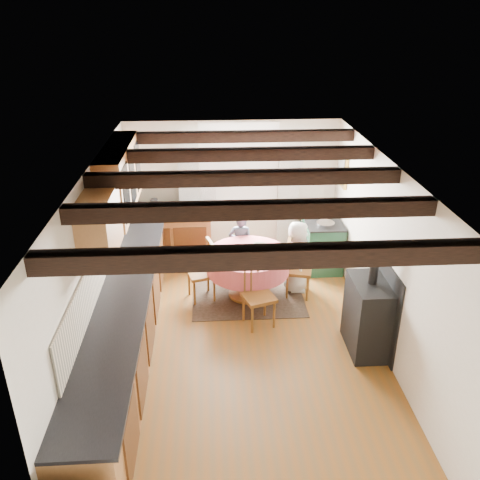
{
  "coord_description": "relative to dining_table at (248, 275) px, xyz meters",
  "views": [
    {
      "loc": [
        -0.39,
        -5.52,
        4.11
      ],
      "look_at": [
        0.0,
        0.8,
        1.15
      ],
      "focal_mm": 37.81,
      "sensor_mm": 36.0,
      "label": 1
    }
  ],
  "objects": [
    {
      "name": "wall_cabinet_glass",
      "position": [
        -1.78,
        0.01,
        1.57
      ],
      "size": [
        0.34,
        1.8,
        0.9
      ],
      "primitive_type": "cube",
      "color": "#A16B3A",
      "rests_on": "wall_left"
    },
    {
      "name": "wall_back",
      "position": [
        -0.15,
        1.56,
        0.82
      ],
      "size": [
        3.6,
        0.0,
        2.4
      ],
      "primitive_type": "cube",
      "color": "silver",
      "rests_on": "ground"
    },
    {
      "name": "chair_right",
      "position": [
        0.78,
        0.01,
        0.09
      ],
      "size": [
        0.51,
        0.49,
        0.94
      ],
      "primitive_type": null,
      "rotation": [
        0.0,
        0.0,
        1.33
      ],
      "color": "brown",
      "rests_on": "floor"
    },
    {
      "name": "splash_back",
      "position": [
        -1.15,
        1.54,
        0.82
      ],
      "size": [
        1.4,
        0.02,
        0.55
      ],
      "primitive_type": "cube",
      "color": "beige",
      "rests_on": "wall_back"
    },
    {
      "name": "rug",
      "position": [
        0.0,
        0.0,
        -0.37
      ],
      "size": [
        1.7,
        1.32,
        0.01
      ],
      "primitive_type": "cube",
      "color": "#47362C",
      "rests_on": "floor"
    },
    {
      "name": "wall_front",
      "position": [
        -0.15,
        -3.94,
        0.82
      ],
      "size": [
        3.6,
        0.0,
        2.4
      ],
      "primitive_type": "cube",
      "color": "silver",
      "rests_on": "ground"
    },
    {
      "name": "floor",
      "position": [
        -0.15,
        -1.19,
        -0.38
      ],
      "size": [
        3.6,
        5.5,
        0.0
      ],
      "primitive_type": "cube",
      "color": "brown",
      "rests_on": "ground"
    },
    {
      "name": "bowl_b",
      "position": [
        -0.28,
        -0.06,
        0.41
      ],
      "size": [
        0.27,
        0.27,
        0.07
      ],
      "primitive_type": "imported",
      "rotation": [
        0.0,
        0.0,
        1.2
      ],
      "color": "silver",
      "rests_on": "dining_table"
    },
    {
      "name": "child_far",
      "position": [
        -0.07,
        0.71,
        0.17
      ],
      "size": [
        0.42,
        0.29,
        1.09
      ],
      "primitive_type": "imported",
      "rotation": [
        0.0,
        0.0,
        3.05
      ],
      "color": "#363E4C",
      "rests_on": "floor"
    },
    {
      "name": "base_cabinet_back",
      "position": [
        -1.2,
        1.26,
        0.06
      ],
      "size": [
        1.3,
        0.6,
        0.88
      ],
      "primitive_type": "cube",
      "color": "#A16B3A",
      "rests_on": "floor"
    },
    {
      "name": "canister_wide",
      "position": [
        -1.17,
        1.25,
        0.64
      ],
      "size": [
        0.17,
        0.17,
        0.18
      ],
      "primitive_type": "cylinder",
      "color": "#262628",
      "rests_on": "worktop_back"
    },
    {
      "name": "wall_picture",
      "position": [
        1.62,
        1.11,
        1.32
      ],
      "size": [
        0.04,
        0.5,
        0.6
      ],
      "primitive_type": "cube",
      "color": "gold",
      "rests_on": "wall_right"
    },
    {
      "name": "chair_left",
      "position": [
        -0.71,
        -0.01,
        0.09
      ],
      "size": [
        0.52,
        0.51,
        0.94
      ],
      "primitive_type": null,
      "rotation": [
        0.0,
        0.0,
        -1.29
      ],
      "color": "brown",
      "rests_on": "floor"
    },
    {
      "name": "window_frame",
      "position": [
        -0.05,
        1.54,
        1.22
      ],
      "size": [
        1.34,
        0.03,
        1.54
      ],
      "primitive_type": "cube",
      "color": "white",
      "rests_on": "wall_back"
    },
    {
      "name": "dining_table",
      "position": [
        0.0,
        0.0,
        0.0
      ],
      "size": [
        1.25,
        1.25,
        0.75
      ],
      "primitive_type": null,
      "color": "#C9525E",
      "rests_on": "floor"
    },
    {
      "name": "bowl_a",
      "position": [
        0.19,
        0.13,
        0.41
      ],
      "size": [
        0.31,
        0.31,
        0.06
      ],
      "primitive_type": "imported",
      "rotation": [
        0.0,
        0.0,
        4.38
      ],
      "color": "silver",
      "rests_on": "dining_table"
    },
    {
      "name": "ceiling",
      "position": [
        -0.15,
        -1.19,
        2.02
      ],
      "size": [
        3.6,
        5.5,
        0.0
      ],
      "primitive_type": "cube",
      "color": "white",
      "rests_on": "ground"
    },
    {
      "name": "cup",
      "position": [
        -0.1,
        -0.14,
        0.42
      ],
      "size": [
        0.15,
        0.15,
        0.1
      ],
      "primitive_type": "imported",
      "rotation": [
        0.0,
        0.0,
        0.77
      ],
      "color": "silver",
      "rests_on": "dining_table"
    },
    {
      "name": "curtain_right",
      "position": [
        0.8,
        1.46,
        0.72
      ],
      "size": [
        0.35,
        0.1,
        2.1
      ],
      "primitive_type": "cube",
      "color": "silver",
      "rests_on": "wall_back"
    },
    {
      "name": "curtain_rod",
      "position": [
        -0.05,
        1.46,
        1.82
      ],
      "size": [
        2.0,
        0.03,
        0.03
      ],
      "primitive_type": "cylinder",
      "rotation": [
        0.0,
        1.57,
        0.0
      ],
      "color": "black",
      "rests_on": "wall_back"
    },
    {
      "name": "beam_a",
      "position": [
        -0.15,
        -3.19,
        1.93
      ],
      "size": [
        3.6,
        0.16,
        0.16
      ],
      "primitive_type": "cube",
      "color": "black",
      "rests_on": "ceiling"
    },
    {
      "name": "cast_iron_stove",
      "position": [
        1.43,
        -1.39,
        0.39
      ],
      "size": [
        0.46,
        0.76,
        1.53
      ],
      "primitive_type": null,
      "color": "black",
      "rests_on": "floor"
    },
    {
      "name": "beam_d",
      "position": [
        -0.15,
        -0.19,
        1.93
      ],
      "size": [
        3.6,
        0.16,
        0.16
      ],
      "primitive_type": "cube",
      "color": "black",
      "rests_on": "ceiling"
    },
    {
      "name": "splash_left",
      "position": [
        -1.93,
        -0.89,
        0.82
      ],
      "size": [
        0.02,
        4.5,
        0.55
      ],
      "primitive_type": "cube",
      "color": "beige",
      "rests_on": "wall_left"
    },
    {
      "name": "beam_e",
      "position": [
        -0.15,
        0.81,
        1.93
      ],
      "size": [
        3.6,
        0.16,
        0.16
      ],
      "primitive_type": "cube",
      "color": "black",
      "rests_on": "ceiling"
    },
    {
      "name": "beam_b",
      "position": [
        -0.15,
        -2.19,
        1.93
      ],
      "size": [
        3.6,
        0.16,
        0.16
      ],
      "primitive_type": "cube",
      "color": "black",
      "rests_on": "ceiling"
    },
    {
      "name": "wall_plate",
      "position": [
        0.9,
        1.53,
        1.32
      ],
      "size": [
        0.3,
        0.02,
        0.3
      ],
      "primitive_type": "cylinder",
      "rotation": [
        1.57,
        0.0,
        0.0
      ],
      "color": "silver",
      "rests_on": "wall_back"
    },
    {
      "name": "worktop_back",
      "position": [
        -1.2,
        1.24,
        0.52
      ],
      "size": [
        1.3,
        0.64,
        0.04
      ],
      "primitive_type": "cube",
      "color": "black",
      "rests_on": "base_cabinet_back"
    },
    {
      "name": "worktop_left",
      "position": [
        -1.63,
        -1.19,
        0.52
      ],
      "size": [
        0.64,
        5.3,
        0.04
      ],
      "primitive_type": "cube",
      "color": "black",
      "rests_on": "base_cabinet_left"
    },
    {
      "name": "aga_range",
      "position": [
        1.32,
        0.96,
        0.06
      ],
      "size": [
        0.61,
        0.94,
        0.87
      ],
      "primitive_type": null,
      "color": "#1D462D",
      "rests_on": "floor"
    },
    {
      "name": "canister_tall",
      "position": [
        -1.49,
        1.32,
        0.66
      ],
      "size": [
        0.13,
        0.13,
        0.23
      ],
      "primitive_type": "cylinder",
      "color": "#262628",
      "rests_on": "worktop_back"
    },
    {
      "name": "wall_cabinet_solid",
      "position": [
        -1.78,
        -1.49,
        1.52
      ],
      "size": [
        0.34,
        0.9,
        0.7
      ],
      "primitive_type": "cube",
      "color": "#A16B3A",
      "rests_on": "wall_left"
    },
    {
      "name": "wall_right",
      "position": [
        1.65,
        -1.19,
        0.82
      ],
      "size": [
        0.0,
        5.5,
        2.4
      ],
      "primitive_type": "cube",
      "color": "silver",
      "rests_on": "ground"
    },
    {
      "name": "wall_left",
      "position": [
        -1.95,
        -1.19,
        0.82
      ],
      "size": [
        0.0,
        5.5,
        2.4
      ],
      "primitive_type": "cube",
      "color": "silver",
      "rests_on": "ground"
    },
    {
      "name": "window_pane",
      "position": [
        -0.05,
        1.55,
        1.22
      ],
      "size": [
        1.2,
        0.01,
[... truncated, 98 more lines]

